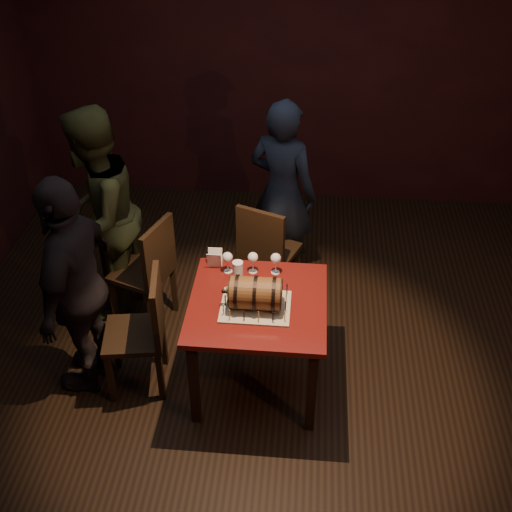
# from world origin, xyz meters

# --- Properties ---
(room_shell) EXTENTS (5.04, 5.04, 2.80)m
(room_shell) POSITION_xyz_m (0.00, 0.00, 1.40)
(room_shell) COLOR black
(room_shell) RESTS_ON ground
(pub_table) EXTENTS (0.90, 0.90, 0.75)m
(pub_table) POSITION_xyz_m (-0.05, -0.18, 0.64)
(pub_table) COLOR #460C0B
(pub_table) RESTS_ON ground
(cake_board) EXTENTS (0.45, 0.35, 0.01)m
(cake_board) POSITION_xyz_m (-0.06, -0.24, 0.76)
(cake_board) COLOR #ABA18A
(cake_board) RESTS_ON pub_table
(barrel_cake) EXTENTS (0.39, 0.23, 0.23)m
(barrel_cake) POSITION_xyz_m (-0.06, -0.24, 0.87)
(barrel_cake) COLOR brown
(barrel_cake) RESTS_ON cake_board
(birthday_candles) EXTENTS (0.40, 0.30, 0.09)m
(birthday_candles) POSITION_xyz_m (-0.06, -0.24, 0.80)
(birthday_candles) COLOR #E1D186
(birthday_candles) RESTS_ON cake_board
(wine_glass_left) EXTENTS (0.07, 0.07, 0.16)m
(wine_glass_left) POSITION_xyz_m (-0.29, 0.12, 0.87)
(wine_glass_left) COLOR silver
(wine_glass_left) RESTS_ON pub_table
(wine_glass_mid) EXTENTS (0.07, 0.07, 0.16)m
(wine_glass_mid) POSITION_xyz_m (-0.11, 0.14, 0.87)
(wine_glass_mid) COLOR silver
(wine_glass_mid) RESTS_ON pub_table
(wine_glass_right) EXTENTS (0.07, 0.07, 0.16)m
(wine_glass_right) POSITION_xyz_m (0.04, 0.14, 0.87)
(wine_glass_right) COLOR silver
(wine_glass_right) RESTS_ON pub_table
(pint_of_ale) EXTENTS (0.07, 0.07, 0.15)m
(pint_of_ale) POSITION_xyz_m (-0.21, 0.04, 0.82)
(pint_of_ale) COLOR silver
(pint_of_ale) RESTS_ON pub_table
(menu_card) EXTENTS (0.10, 0.05, 0.13)m
(menu_card) POSITION_xyz_m (-0.39, 0.17, 0.81)
(menu_card) COLOR white
(menu_card) RESTS_ON pub_table
(chair_back) EXTENTS (0.52, 0.52, 0.93)m
(chair_back) POSITION_xyz_m (-0.07, 0.73, 0.52)
(chair_back) COLOR black
(chair_back) RESTS_ON ground
(chair_left_rear) EXTENTS (0.51, 0.51, 0.93)m
(chair_left_rear) POSITION_xyz_m (-0.93, 0.41, 0.52)
(chair_left_rear) COLOR black
(chair_left_rear) RESTS_ON ground
(chair_left_front) EXTENTS (0.46, 0.46, 0.93)m
(chair_left_front) POSITION_xyz_m (-0.82, -0.24, 0.52)
(chair_left_front) COLOR black
(chair_left_front) RESTS_ON ground
(person_back) EXTENTS (0.69, 0.59, 1.60)m
(person_back) POSITION_xyz_m (0.03, 1.15, 0.80)
(person_back) COLOR black
(person_back) RESTS_ON ground
(person_left_rear) EXTENTS (0.82, 0.96, 1.72)m
(person_left_rear) POSITION_xyz_m (-1.33, 0.57, 0.86)
(person_left_rear) COLOR #393C1E
(person_left_rear) RESTS_ON ground
(person_left_front) EXTENTS (0.48, 0.99, 1.64)m
(person_left_front) POSITION_xyz_m (-1.24, -0.22, 0.82)
(person_left_front) COLOR black
(person_left_front) RESTS_ON ground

